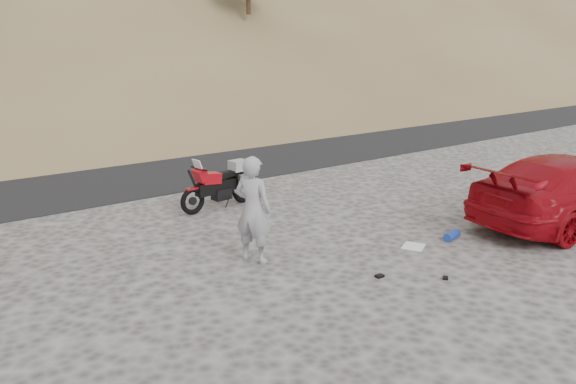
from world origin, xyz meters
The scene contains 10 objects.
ground centered at (0.00, 0.00, 0.00)m, with size 140.00×140.00×0.00m, color #423F3D.
road centered at (0.00, 9.00, 0.00)m, with size 120.00×7.00×0.05m, color black.
motorcycle centered at (-0.20, 3.70, 0.55)m, with size 2.15×0.76×1.28m.
man centered at (-1.50, 0.41, 0.00)m, with size 0.71×0.46×1.93m, color #99989D.
red_car centered at (5.23, -1.91, 0.00)m, with size 2.10×5.16×1.50m, color #990811.
gear_white_cloth centered at (1.36, -0.85, 0.01)m, with size 0.44×0.39×0.01m, color white.
gear_blue_mat centered at (2.30, -1.04, 0.08)m, with size 0.17×0.17×0.42m, color #1B39A5.
gear_funnel centered at (3.61, -1.91, 0.09)m, with size 0.15×0.15×0.19m, color red.
gear_glove_a centered at (-0.21, -1.47, 0.02)m, with size 0.14×0.10×0.04m, color black.
gear_glove_b centered at (0.62, -2.19, 0.02)m, with size 0.11×0.09×0.04m, color black.
Camera 1 is at (-6.71, -7.54, 3.84)m, focal length 35.00 mm.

